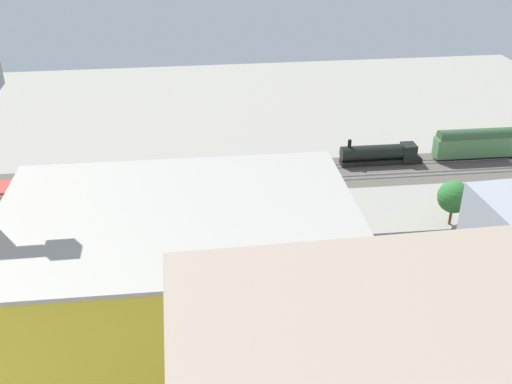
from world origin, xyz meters
name	(u,v)px	position (x,y,z in m)	size (l,w,h in m)	color
ground_plane	(204,248)	(0.00, 0.00, 0.00)	(195.48, 195.48, 0.00)	#9E998C
rail_bed	(198,180)	(0.00, -22.96, 0.00)	(122.18, 13.20, 0.01)	#5B544C
street_asphalt	(206,261)	(0.00, 3.64, 0.00)	(122.18, 9.00, 0.01)	#2D2D33
track_rails	(198,179)	(0.00, -22.96, 0.18)	(122.17, 8.32, 0.12)	#9E9EA8
platform_canopy_near	(112,182)	(14.64, -16.17, 3.86)	(61.63, 5.66, 4.11)	#B73328
locomotive	(382,154)	(-35.75, -25.56, 1.89)	(15.99, 3.11, 5.22)	black
passenger_coach	(483,142)	(-56.20, -25.56, 3.28)	(19.40, 3.10, 6.20)	black
parked_car_0	(325,262)	(-16.89, 7.27, 0.82)	(4.80, 1.81, 1.86)	black
parked_car_1	(278,266)	(-10.16, 7.34, 0.75)	(4.45, 1.95, 1.69)	black
parked_car_2	(219,270)	(-1.81, 6.99, 0.69)	(4.18, 1.84, 1.55)	black
parked_car_3	(163,272)	(6.12, 6.72, 0.74)	(4.46, 2.00, 1.65)	black
parked_car_4	(110,277)	(13.26, 6.98, 0.79)	(4.51, 2.14, 1.77)	black
parked_car_5	(49,281)	(21.56, 6.69, 0.72)	(4.63, 1.97, 1.63)	black
construction_building	(184,303)	(3.01, 26.41, 10.54)	(34.12, 23.86, 21.08)	yellow
construction_roof_slab	(178,214)	(3.01, 26.41, 21.28)	(34.72, 24.46, 0.40)	#ADA89E
box_truck_0	(225,267)	(-2.57, 7.95, 1.76)	(8.49, 2.63, 3.66)	black
box_truck_1	(288,267)	(-11.22, 8.75, 1.56)	(9.72, 3.18, 3.17)	black
street_tree_0	(60,223)	(20.44, -0.62, 5.59)	(6.02, 6.02, 8.61)	brown
street_tree_1	(324,210)	(-18.55, -1.55, 4.34)	(4.72, 4.72, 6.72)	brown
street_tree_2	(454,197)	(-39.58, -1.89, 4.97)	(5.17, 5.17, 7.57)	brown
street_tree_3	(43,221)	(22.92, -1.41, 5.60)	(4.97, 4.97, 8.12)	brown
street_tree_4	(27,227)	(25.31, -1.43, 4.80)	(5.09, 5.09, 7.36)	brown
traffic_light	(6,269)	(26.30, 8.02, 4.11)	(0.50, 0.36, 6.18)	#333333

